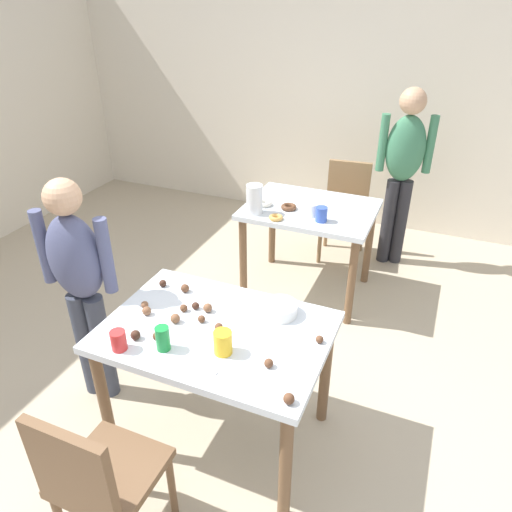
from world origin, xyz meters
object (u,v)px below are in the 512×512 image
at_px(mixing_bowl, 280,309).
at_px(chair_far_table, 345,205).
at_px(person_girl_near, 80,278).
at_px(pitcher_far, 254,199).
at_px(dining_table_near, 217,345).
at_px(person_adult_far, 403,164).
at_px(chair_near_table, 97,477).
at_px(dining_table_far, 310,221).
at_px(soda_can, 163,338).

bearing_deg(mixing_bowl, chair_far_table, 93.88).
relative_size(chair_far_table, person_girl_near, 0.62).
bearing_deg(person_girl_near, pitcher_far, 70.51).
xyz_separation_m(dining_table_near, person_adult_far, (0.55, 2.37, 0.29)).
distance_m(person_girl_near, mixing_bowl, 1.11).
relative_size(chair_near_table, pitcher_far, 3.94).
bearing_deg(mixing_bowl, dining_table_far, 100.82).
relative_size(person_adult_far, pitcher_far, 7.02).
bearing_deg(soda_can, dining_table_near, 55.66).
relative_size(dining_table_near, pitcher_far, 5.05).
bearing_deg(mixing_bowl, soda_can, -131.19).
distance_m(chair_near_table, soda_can, 0.62).
bearing_deg(person_adult_far, mixing_bowl, -98.00).
distance_m(person_girl_near, person_adult_far, 2.75).
height_order(person_girl_near, soda_can, person_girl_near).
height_order(person_girl_near, pitcher_far, person_girl_near).
bearing_deg(soda_can, pitcher_far, 97.54).
height_order(person_adult_far, mixing_bowl, person_adult_far).
bearing_deg(chair_far_table, pitcher_far, -115.30).
relative_size(soda_can, pitcher_far, 0.55).
bearing_deg(mixing_bowl, person_girl_near, -168.13).
xyz_separation_m(chair_near_table, person_girl_near, (-0.67, 0.77, 0.34)).
distance_m(dining_table_far, mixing_bowl, 1.41).
height_order(chair_near_table, mixing_bowl, chair_near_table).
bearing_deg(pitcher_far, chair_near_table, -84.55).
bearing_deg(dining_table_near, chair_far_table, 87.35).
xyz_separation_m(chair_near_table, pitcher_far, (-0.20, 2.11, 0.36)).
bearing_deg(soda_can, chair_near_table, -90.75).
bearing_deg(chair_near_table, mixing_bowl, 67.53).
height_order(dining_table_far, person_adult_far, person_adult_far).
relative_size(chair_near_table, person_girl_near, 0.62).
xyz_separation_m(dining_table_far, soda_can, (-0.15, -1.84, 0.18)).
xyz_separation_m(dining_table_far, mixing_bowl, (0.26, -1.38, 0.15)).
relative_size(mixing_bowl, pitcher_far, 0.81).
xyz_separation_m(dining_table_far, chair_far_table, (0.12, 0.73, -0.14)).
bearing_deg(chair_far_table, person_adult_far, 3.71).
bearing_deg(chair_far_table, dining_table_far, -99.28).
xyz_separation_m(dining_table_near, chair_near_table, (-0.16, -0.77, -0.15)).
bearing_deg(chair_near_table, person_adult_far, 77.17).
distance_m(chair_near_table, mixing_bowl, 1.12).
height_order(dining_table_near, soda_can, soda_can).
bearing_deg(soda_can, mixing_bowl, 48.81).
height_order(dining_table_near, chair_far_table, chair_far_table).
relative_size(dining_table_near, chair_near_table, 1.28).
distance_m(chair_near_table, chair_far_table, 3.12).
bearing_deg(person_girl_near, dining_table_far, 62.74).
relative_size(dining_table_far, chair_far_table, 1.13).
xyz_separation_m(person_adult_far, mixing_bowl, (-0.30, -2.14, -0.15)).
xyz_separation_m(chair_far_table, mixing_bowl, (0.14, -2.11, 0.29)).
bearing_deg(pitcher_far, chair_far_table, 64.70).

